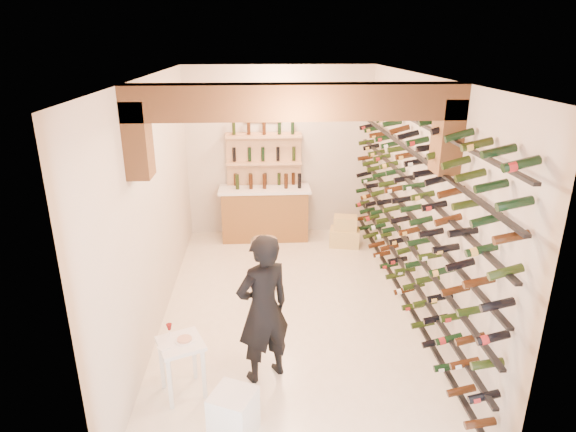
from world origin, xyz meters
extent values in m
plane|color=white|center=(0.00, 0.00, 0.00)|extent=(6.00, 6.00, 0.00)
cube|color=beige|center=(0.00, 3.00, 1.60)|extent=(3.50, 0.02, 3.20)
cube|color=beige|center=(0.00, -3.00, 1.60)|extent=(3.50, 0.02, 3.20)
cube|color=beige|center=(-1.75, 0.00, 1.60)|extent=(0.02, 6.00, 3.20)
cube|color=beige|center=(1.75, 0.00, 1.60)|extent=(0.02, 6.00, 3.20)
cube|color=#A25139|center=(0.00, 0.00, 3.20)|extent=(3.50, 6.00, 0.02)
cube|color=brown|center=(0.00, -1.00, 3.02)|extent=(3.50, 0.35, 0.36)
cube|color=brown|center=(-1.63, -1.00, 2.65)|extent=(0.24, 0.35, 0.80)
cube|color=brown|center=(1.63, -1.00, 2.65)|extent=(0.24, 0.35, 0.80)
cube|color=black|center=(1.59, 0.00, 0.25)|extent=(0.06, 5.70, 0.03)
cube|color=black|center=(1.59, 0.00, 0.65)|extent=(0.06, 5.70, 0.03)
cube|color=black|center=(1.59, 0.00, 1.05)|extent=(0.06, 5.70, 0.03)
cube|color=black|center=(1.59, 0.00, 1.45)|extent=(0.06, 5.70, 0.03)
cube|color=black|center=(1.59, 0.00, 1.85)|extent=(0.06, 5.70, 0.03)
cube|color=black|center=(1.59, 0.00, 2.25)|extent=(0.06, 5.70, 0.03)
cube|color=black|center=(1.59, 0.00, 2.65)|extent=(0.06, 5.70, 0.03)
cube|color=brown|center=(-0.30, 2.65, 0.48)|extent=(1.60, 0.55, 0.96)
cube|color=white|center=(-0.30, 2.65, 0.98)|extent=(1.70, 0.62, 0.05)
cube|color=tan|center=(-0.30, 2.92, 1.00)|extent=(1.40, 0.10, 2.00)
cube|color=tan|center=(-0.30, 2.82, 0.45)|extent=(1.40, 0.28, 0.04)
cube|color=tan|center=(-0.30, 2.82, 0.95)|extent=(1.40, 0.28, 0.04)
cube|color=tan|center=(-0.30, 2.82, 1.45)|extent=(1.40, 0.28, 0.04)
cube|color=tan|center=(-0.30, 2.82, 1.95)|extent=(1.40, 0.28, 0.04)
cube|color=brown|center=(-0.30, 2.97, 2.45)|extent=(0.70, 0.04, 0.55)
cube|color=#99998C|center=(-0.30, 2.94, 2.45)|extent=(0.60, 0.01, 0.45)
cube|color=white|center=(-1.25, -1.68, 0.62)|extent=(0.58, 0.58, 0.04)
cube|color=white|center=(-1.34, -1.91, 0.30)|extent=(0.04, 0.04, 0.60)
cube|color=white|center=(-1.01, -1.77, 0.30)|extent=(0.04, 0.04, 0.60)
cube|color=white|center=(-1.48, -1.58, 0.30)|extent=(0.04, 0.04, 0.60)
cube|color=white|center=(-1.15, -1.44, 0.30)|extent=(0.04, 0.04, 0.60)
cylinder|color=white|center=(-1.20, -1.66, 0.65)|extent=(0.21, 0.21, 0.01)
cylinder|color=#BF7266|center=(-1.20, -1.66, 0.67)|extent=(0.15, 0.15, 0.02)
cube|color=white|center=(-1.40, -1.78, 0.65)|extent=(0.14, 0.14, 0.01)
cylinder|color=white|center=(-1.37, -1.55, 0.65)|extent=(0.06, 0.06, 0.00)
cylinder|color=white|center=(-1.37, -1.55, 0.69)|extent=(0.01, 0.01, 0.08)
cone|color=#580708|center=(-1.37, -1.55, 0.75)|extent=(0.06, 0.06, 0.07)
cube|color=white|center=(-0.68, -2.31, 0.24)|extent=(0.51, 0.51, 0.48)
imported|color=black|center=(-0.37, -1.45, 0.87)|extent=(0.75, 0.67, 1.73)
cylinder|color=silver|center=(-0.34, 0.61, 0.02)|extent=(0.42, 0.42, 0.03)
cylinder|color=silver|center=(-0.34, 0.61, 0.39)|extent=(0.08, 0.08, 0.74)
cylinder|color=silver|center=(-0.34, 0.61, 0.78)|extent=(0.40, 0.40, 0.07)
torus|color=silver|center=(-0.34, 0.61, 0.23)|extent=(0.32, 0.32, 0.03)
cube|color=#D8BE76|center=(1.17, 2.20, 0.16)|extent=(0.61, 0.49, 0.33)
cube|color=#D8BE76|center=(1.17, 2.20, 0.45)|extent=(0.48, 0.37, 0.25)
camera|label=1|loc=(-0.38, -6.05, 3.62)|focal=30.31mm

